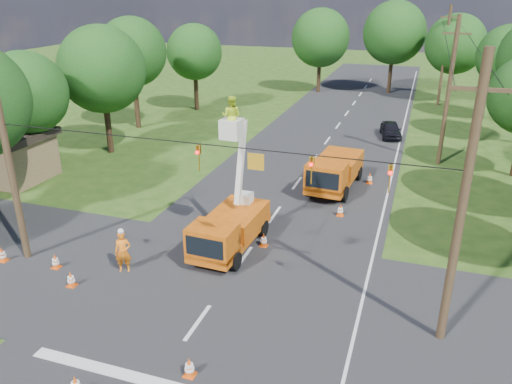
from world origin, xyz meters
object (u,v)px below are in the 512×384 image
(traffic_cone_3, at_px, (340,210))
(pole_right_mid, at_px, (449,91))
(traffic_cone_1, at_px, (189,367))
(tree_left_e, at_px, (132,52))
(traffic_cone_5, at_px, (55,261))
(pole_right_near, at_px, (462,206))
(tree_left_d, at_px, (102,70))
(traffic_cone_7, at_px, (370,178))
(tree_left_c, at_px, (25,94))
(ground_worker, at_px, (123,252))
(pole_left, at_px, (10,165))
(shed, at_px, (6,155))
(second_truck, at_px, (334,171))
(tree_far_c, at_px, (456,44))
(bucket_truck, at_px, (230,219))
(traffic_cone_4, at_px, (71,279))
(tree_right_e, at_px, (509,56))
(tree_far_a, at_px, (321,38))
(traffic_cone_6, at_px, (2,255))
(pole_right_far, at_px, (444,55))
(tree_left_f, at_px, (194,52))
(traffic_cone_2, at_px, (264,240))
(distant_car, at_px, (391,130))
(tree_far_b, at_px, (394,33))

(traffic_cone_3, height_order, pole_right_mid, pole_right_mid)
(traffic_cone_1, bearing_deg, tree_left_e, 123.69)
(pole_right_mid, bearing_deg, traffic_cone_5, -128.25)
(pole_right_near, bearing_deg, tree_left_d, 147.45)
(traffic_cone_7, xyz_separation_m, tree_left_c, (-20.85, -5.48, 5.08))
(ground_worker, bearing_deg, pole_left, 159.66)
(shed, distance_m, tree_left_e, 14.87)
(second_truck, distance_m, tree_far_c, 30.44)
(bucket_truck, relative_size, shed, 1.32)
(traffic_cone_4, relative_size, traffic_cone_7, 1.00)
(traffic_cone_7, bearing_deg, bucket_truck, -115.88)
(traffic_cone_5, bearing_deg, tree_right_e, 58.87)
(traffic_cone_3, xyz_separation_m, tree_left_e, (-20.21, 12.96, 6.13))
(pole_right_near, distance_m, tree_far_c, 42.02)
(tree_left_d, height_order, tree_far_a, tree_far_a)
(traffic_cone_6, bearing_deg, traffic_cone_5, 5.98)
(traffic_cone_1, relative_size, tree_right_e, 0.08)
(pole_right_far, bearing_deg, shed, -129.63)
(second_truck, distance_m, tree_far_a, 31.46)
(ground_worker, xyz_separation_m, tree_left_f, (-10.23, 29.64, 4.72))
(ground_worker, xyz_separation_m, pole_right_near, (13.07, -0.36, 4.14))
(pole_right_mid, distance_m, shed, 29.30)
(traffic_cone_7, bearing_deg, pole_right_mid, 53.05)
(tree_left_c, bearing_deg, tree_left_e, 91.32)
(bucket_truck, xyz_separation_m, shed, (-17.10, 4.35, 0.04))
(traffic_cone_1, distance_m, traffic_cone_5, 9.44)
(traffic_cone_6, distance_m, tree_left_e, 24.39)
(traffic_cone_6, xyz_separation_m, tree_right_e, (24.05, 35.68, 5.45))
(tree_left_d, bearing_deg, pole_left, -69.86)
(pole_left, height_order, shed, pole_left)
(pole_right_near, bearing_deg, tree_left_f, 127.84)
(traffic_cone_4, xyz_separation_m, tree_right_e, (19.80, 36.41, 5.45))
(pole_right_far, xyz_separation_m, pole_left, (-18.00, -40.00, -0.61))
(tree_left_c, distance_m, tree_right_e, 39.93)
(traffic_cone_2, relative_size, traffic_cone_5, 1.00)
(ground_worker, height_order, traffic_cone_7, ground_worker)
(bucket_truck, relative_size, pole_right_near, 0.72)
(traffic_cone_6, bearing_deg, pole_right_mid, 47.81)
(tree_far_c, bearing_deg, traffic_cone_7, -100.60)
(bucket_truck, bearing_deg, second_truck, 73.25)
(pole_left, bearing_deg, tree_far_c, 65.66)
(distant_car, distance_m, traffic_cone_2, 21.80)
(ground_worker, relative_size, pole_right_near, 0.19)
(pole_right_far, xyz_separation_m, tree_far_b, (-5.50, 5.00, 1.70))
(pole_right_far, bearing_deg, ground_worker, -108.25)
(tree_far_a, xyz_separation_m, tree_far_b, (8.00, 2.00, 0.62))
(traffic_cone_1, distance_m, tree_left_d, 25.85)
(distant_car, distance_m, pole_left, 29.72)
(traffic_cone_5, distance_m, tree_left_e, 24.99)
(traffic_cone_4, height_order, tree_far_c, tree_far_c)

